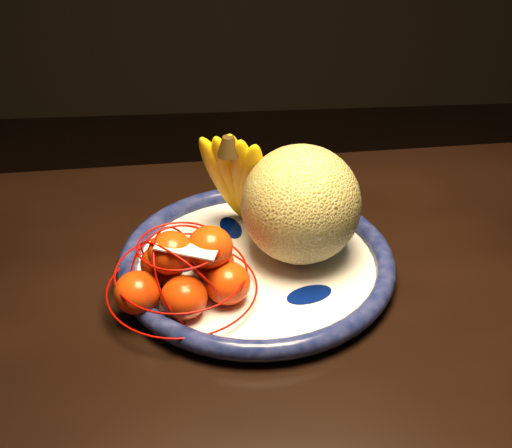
{
  "coord_description": "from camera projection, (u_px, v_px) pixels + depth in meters",
  "views": [
    {
      "loc": [
        0.13,
        -0.59,
        1.3
      ],
      "look_at": [
        0.19,
        0.17,
        0.79
      ],
      "focal_mm": 50.0,
      "sensor_mm": 36.0,
      "label": 1
    }
  ],
  "objects": [
    {
      "name": "cantaloupe",
      "position": [
        301.0,
        204.0,
        0.92
      ],
      "size": [
        0.16,
        0.16,
        0.16
      ],
      "primitive_type": "sphere",
      "color": "olive",
      "rests_on": "fruit_bowl"
    },
    {
      "name": "mandarin_bag",
      "position": [
        185.0,
        272.0,
        0.87
      ],
      "size": [
        0.2,
        0.2,
        0.12
      ],
      "rotation": [
        0.0,
        0.0,
        -0.05
      ],
      "color": "#E83E04",
      "rests_on": "fruit_bowl"
    },
    {
      "name": "fruit_bowl",
      "position": [
        257.0,
        263.0,
        0.94
      ],
      "size": [
        0.37,
        0.37,
        0.03
      ],
      "rotation": [
        0.0,
        0.0,
        -0.28
      ],
      "color": "white",
      "rests_on": "dining_table"
    },
    {
      "name": "banana_bunch",
      "position": [
        237.0,
        175.0,
        0.96
      ],
      "size": [
        0.11,
        0.11,
        0.17
      ],
      "rotation": [
        0.0,
        0.0,
        -0.36
      ],
      "color": "#E5AE00",
      "rests_on": "fruit_bowl"
    },
    {
      "name": "dining_table",
      "position": [
        84.0,
        395.0,
        0.87
      ],
      "size": [
        1.49,
        0.95,
        0.72
      ],
      "rotation": [
        0.0,
        0.0,
        0.05
      ],
      "color": "black",
      "rests_on": "ground"
    },
    {
      "name": "price_tag",
      "position": [
        186.0,
        249.0,
        0.83
      ],
      "size": [
        0.08,
        0.04,
        0.01
      ],
      "primitive_type": "cube",
      "rotation": [
        -0.14,
        0.1,
        -0.25
      ],
      "color": "white",
      "rests_on": "mandarin_bag"
    }
  ]
}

